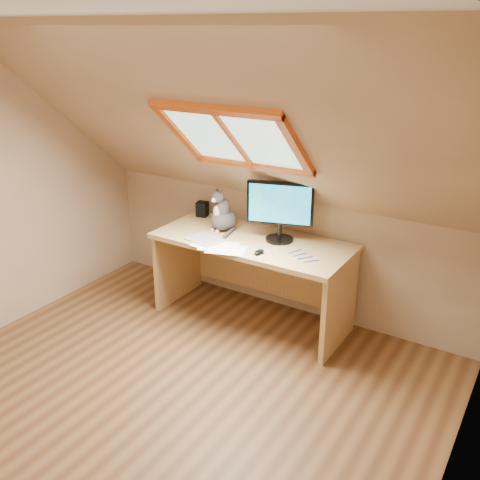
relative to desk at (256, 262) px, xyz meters
The scene contains 10 objects.
ground 1.54m from the desk, 88.19° to the right, with size 3.50×3.50×0.00m, color brown.
room_shell 1.79m from the desk, 88.30° to the right, with size 3.52×3.52×2.41m.
desk is the anchor object (origin of this frame).
monitor 0.54m from the desk, ahead, with size 0.52×0.22×0.49m.
cat 0.48m from the desk, behind, with size 0.27×0.30×0.38m.
desk_speaker 0.76m from the desk, 165.06° to the left, with size 0.09×0.09×0.13m, color black.
graphics_tablet 0.49m from the desk, 136.74° to the right, with size 0.28×0.20×0.01m, color #B2B2B7.
mouse 0.43m from the desk, 57.03° to the right, with size 0.06×0.10×0.03m, color black.
papers 0.42m from the desk, 111.13° to the right, with size 0.35×0.30×0.01m.
cables 0.50m from the desk, 25.02° to the right, with size 0.51×0.26×0.01m.
Camera 1 is at (1.99, -2.08, 2.35)m, focal length 40.00 mm.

